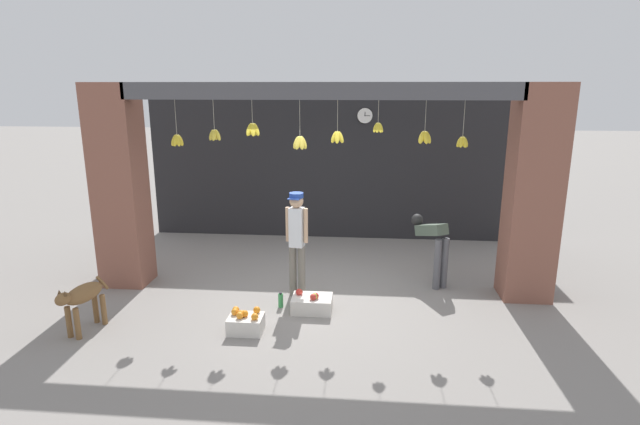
% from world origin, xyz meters
% --- Properties ---
extents(ground_plane, '(60.00, 60.00, 0.00)m').
position_xyz_m(ground_plane, '(0.00, 0.00, 0.00)').
color(ground_plane, gray).
extents(shop_back_wall, '(7.50, 0.12, 3.15)m').
position_xyz_m(shop_back_wall, '(0.00, 3.13, 1.57)').
color(shop_back_wall, '#232326').
rests_on(shop_back_wall, ground_plane).
extents(shop_pillar_left, '(0.70, 0.60, 3.15)m').
position_xyz_m(shop_pillar_left, '(-3.10, 0.30, 1.57)').
color(shop_pillar_left, brown).
rests_on(shop_pillar_left, ground_plane).
extents(shop_pillar_right, '(0.70, 0.60, 3.15)m').
position_xyz_m(shop_pillar_right, '(3.10, 0.30, 1.57)').
color(shop_pillar_right, brown).
rests_on(shop_pillar_right, ground_plane).
extents(storefront_awning, '(5.60, 0.30, 0.94)m').
position_xyz_m(storefront_awning, '(-0.01, 0.12, 2.97)').
color(storefront_awning, '#4C4C51').
extents(dog, '(0.38, 0.83, 0.69)m').
position_xyz_m(dog, '(-2.89, -1.37, 0.47)').
color(dog, brown).
rests_on(dog, ground_plane).
extents(shopkeeper, '(0.34, 0.27, 1.60)m').
position_xyz_m(shopkeeper, '(-0.30, 0.01, 0.93)').
color(shopkeeper, '#6B665B').
rests_on(shopkeeper, ground_plane).
extents(worker_stooping, '(0.55, 0.75, 1.06)m').
position_xyz_m(worker_stooping, '(1.77, 0.69, 0.70)').
color(worker_stooping, '#56565B').
rests_on(worker_stooping, ground_plane).
extents(fruit_crate_oranges, '(0.44, 0.34, 0.30)m').
position_xyz_m(fruit_crate_oranges, '(-0.82, -1.19, 0.13)').
color(fruit_crate_oranges, silver).
rests_on(fruit_crate_oranges, ground_plane).
extents(fruit_crate_apples, '(0.56, 0.41, 0.30)m').
position_xyz_m(fruit_crate_apples, '(-0.03, -0.51, 0.12)').
color(fruit_crate_apples, silver).
rests_on(fruit_crate_apples, ground_plane).
extents(water_bottle, '(0.07, 0.07, 0.22)m').
position_xyz_m(water_bottle, '(-0.49, -0.42, 0.10)').
color(water_bottle, '#38934C').
rests_on(water_bottle, ground_plane).
extents(wall_clock, '(0.31, 0.03, 0.31)m').
position_xyz_m(wall_clock, '(0.66, 3.06, 2.52)').
color(wall_clock, black).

